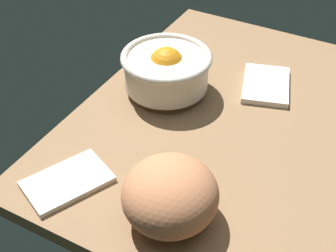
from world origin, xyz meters
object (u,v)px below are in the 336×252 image
fruit_bowl (166,69)px  bread_loaf (170,195)px  napkin_folded (266,85)px  napkin_spare (67,182)px

fruit_bowl → bread_loaf: bread_loaf is taller
napkin_folded → napkin_spare: size_ratio=0.98×
bread_loaf → napkin_spare: (1.90, -20.16, -5.21)cm
napkin_folded → napkin_spare: (46.07, -21.19, -0.17)cm
bread_loaf → fruit_bowl: bearing=-150.3°
napkin_spare → bread_loaf: bearing=95.4°
bread_loaf → napkin_spare: bread_loaf is taller
fruit_bowl → napkin_folded: fruit_bowl is taller
fruit_bowl → napkin_spare: bearing=-3.3°
napkin_folded → fruit_bowl: bearing=-57.5°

